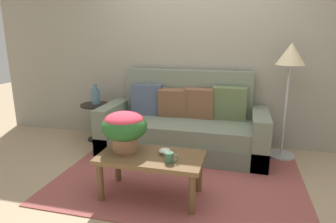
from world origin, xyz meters
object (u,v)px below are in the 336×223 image
floor_lamp (290,66)px  coffee_mug (169,158)px  potted_plant (124,127)px  coffee_table (151,162)px  table_vase (95,96)px  side_table (96,115)px  snack_bowl (165,151)px  couch (183,127)px

floor_lamp → coffee_mug: (-1.13, -1.47, -0.69)m
potted_plant → coffee_table: bearing=-13.1°
coffee_table → table_vase: size_ratio=3.33×
table_vase → potted_plant: bearing=-52.3°
side_table → table_vase: bearing=86.1°
coffee_mug → snack_bowl: coffee_mug is taller
couch → coffee_table: size_ratio=2.18×
couch → side_table: (-1.35, 0.09, 0.04)m
potted_plant → table_vase: size_ratio=1.49×
side_table → floor_lamp: (2.63, 0.02, 0.79)m
couch → table_vase: 1.39m
coffee_table → coffee_mug: bearing=-27.9°
snack_bowl → potted_plant: bearing=179.0°
couch → potted_plant: size_ratio=4.88×
potted_plant → snack_bowl: (0.41, -0.01, -0.21)m
coffee_mug → side_table: bearing=135.9°
couch → coffee_table: (-0.06, -1.25, 0.02)m
floor_lamp → snack_bowl: (-1.22, -1.30, -0.71)m
snack_bowl → table_vase: bearing=137.3°
coffee_table → snack_bowl: (0.12, 0.06, 0.10)m
coffee_mug → floor_lamp: bearing=52.4°
side_table → table_vase: table_vase is taller
coffee_mug → snack_bowl: size_ratio=1.14×
potted_plant → coffee_mug: potted_plant is taller
side_table → potted_plant: potted_plant is taller
floor_lamp → potted_plant: floor_lamp is taller
coffee_table → side_table: side_table is taller
side_table → coffee_mug: 2.09m
side_table → couch: bearing=-3.9°
coffee_table → floor_lamp: floor_lamp is taller
floor_lamp → snack_bowl: floor_lamp is taller
floor_lamp → snack_bowl: bearing=-133.3°
side_table → coffee_mug: size_ratio=4.33×
coffee_table → coffee_mug: (0.21, -0.11, 0.11)m
floor_lamp → coffee_table: bearing=-134.7°
side_table → snack_bowl: size_ratio=4.96×
floor_lamp → potted_plant: size_ratio=3.26×
side_table → floor_lamp: floor_lamp is taller
snack_bowl → table_vase: 1.92m
coffee_table → potted_plant: 0.43m
potted_plant → table_vase: bearing=127.7°
coffee_table → snack_bowl: bearing=26.1°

